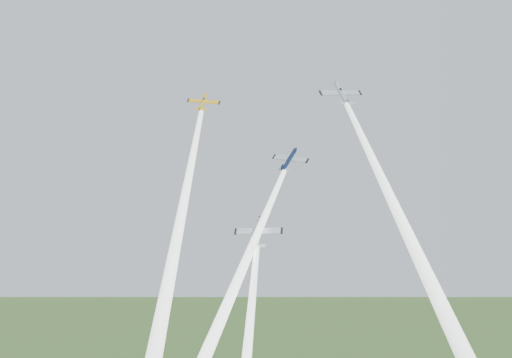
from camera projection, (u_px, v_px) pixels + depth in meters
name	position (u px, v px, depth m)	size (l,w,h in m)	color
plane_yellow	(203.00, 102.00, 128.16)	(6.65, 6.60, 1.04)	gold
smoke_trail_yellow	(179.00, 228.00, 103.36)	(2.47, 2.47, 61.76)	white
plane_navy	(289.00, 160.00, 120.46)	(7.42, 7.36, 1.16)	#0C1839
smoke_trail_navy	(231.00, 296.00, 99.98)	(2.47, 2.47, 56.94)	white
plane_silver_right	(342.00, 94.00, 120.85)	(8.48, 8.42, 1.33)	silver
smoke_trail_silver_right	(398.00, 215.00, 98.71)	(2.47, 2.47, 56.48)	white
plane_silver_low	(258.00, 233.00, 109.96)	(8.40, 8.34, 1.32)	silver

